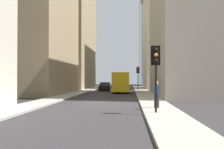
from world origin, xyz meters
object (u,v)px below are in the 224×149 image
object	(u,v)px
pedestrian	(157,93)
delivery_truck	(121,82)
traffic_light_midblock	(138,73)
discarded_bottle	(59,98)
traffic_light_foreground	(156,63)
sedan_black	(105,87)

from	to	relation	value
pedestrian	delivery_truck	bearing A→B (deg)	8.43
traffic_light_midblock	discarded_bottle	bearing A→B (deg)	159.36
delivery_truck	pedestrian	distance (m)	20.00
traffic_light_foreground	discarded_bottle	bearing A→B (deg)	42.27
pedestrian	traffic_light_midblock	bearing A→B (deg)	0.72
discarded_bottle	traffic_light_midblock	bearing A→B (deg)	-20.64
delivery_truck	pedestrian	xyz separation A→B (m)	(-19.78, -2.93, -0.40)
sedan_black	traffic_light_foreground	size ratio (longest dim) A/B	1.16
traffic_light_midblock	pedestrian	distance (m)	26.91
traffic_light_foreground	traffic_light_midblock	world-z (taller)	traffic_light_midblock
delivery_truck	traffic_light_midblock	distance (m)	7.68
delivery_truck	discarded_bottle	distance (m)	14.46
traffic_light_midblock	sedan_black	bearing A→B (deg)	103.02
sedan_black	discarded_bottle	xyz separation A→B (m)	(-19.28, 2.34, -0.42)
traffic_light_foreground	pedestrian	world-z (taller)	traffic_light_foreground
sedan_black	traffic_light_foreground	distance (m)	28.47
delivery_truck	traffic_light_foreground	distance (m)	22.25
traffic_light_midblock	discarded_bottle	world-z (taller)	traffic_light_midblock
sedan_black	traffic_light_foreground	xyz separation A→B (m)	(-27.86, -5.46, 2.20)
pedestrian	sedan_black	bearing A→B (deg)	12.63
traffic_light_midblock	pedestrian	xyz separation A→B (m)	(-26.84, -0.34, -1.92)
traffic_light_midblock	pedestrian	size ratio (longest dim) A/B	2.28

